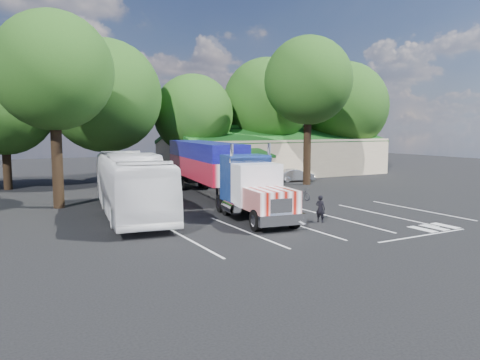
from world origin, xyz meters
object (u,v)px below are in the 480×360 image
tour_bus (131,184)px  semi_truck (215,167)px  silver_sedan (296,175)px  bicycle (302,194)px  woman (320,209)px

tour_bus → semi_truck: bearing=30.0°
tour_bus → silver_sedan: size_ratio=3.61×
bicycle → silver_sedan: silver_sedan is taller
silver_sedan → woman: bearing=159.2°
semi_truck → tour_bus: (-6.85, -2.72, -0.59)m
semi_truck → silver_sedan: bearing=38.5°
tour_bus → silver_sedan: (19.00, 9.80, -1.26)m
semi_truck → bicycle: size_ratio=12.44×
woman → bicycle: (3.90, 7.09, -0.32)m
semi_truck → silver_sedan: size_ratio=5.62×
tour_bus → silver_sedan: bearing=35.6°
woman → tour_bus: size_ratio=0.11×
tour_bus → silver_sedan: tour_bus is taller
woman → silver_sedan: woman is taller
silver_sedan → semi_truck: bearing=130.9°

